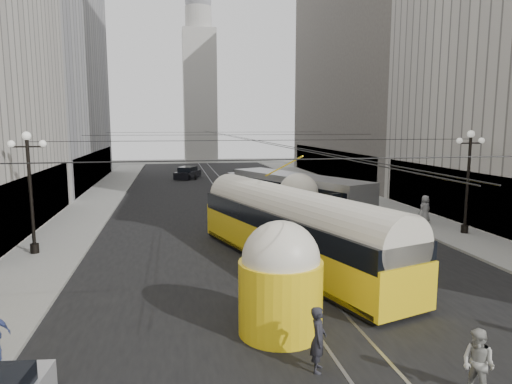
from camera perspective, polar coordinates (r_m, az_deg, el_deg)
name	(u,v)px	position (r m, az deg, el deg)	size (l,w,h in m)	color
road	(234,203)	(40.53, -2.72, -1.34)	(20.00, 85.00, 0.02)	black
sidewalk_left	(99,200)	(44.14, -18.99, -0.89)	(4.00, 72.00, 0.15)	gray
sidewalk_right	(347,193)	(46.93, 11.36, -0.07)	(4.00, 72.00, 0.15)	gray
rail_left	(226,203)	(40.44, -3.77, -1.37)	(0.12, 85.00, 0.04)	gray
rail_right	(243,202)	(40.64, -1.67, -1.31)	(0.12, 85.00, 0.04)	gray
building_left_far	(34,56)	(57.50, -26.05, 15.03)	(12.60, 28.60, 28.60)	#999999
building_right_far	(376,48)	(61.36, 14.76, 17.01)	(12.60, 32.60, 32.60)	#514C47
distant_tower	(199,81)	(87.63, -7.08, 13.66)	(6.00, 6.00, 31.36)	#B2AFA8
lamppost_left_mid	(30,186)	(26.32, -26.40, 0.72)	(1.86, 0.44, 6.37)	black
lamppost_right_mid	(468,176)	(30.99, 25.00, 1.85)	(1.86, 0.44, 6.37)	black
catenary	(237,136)	(38.98, -2.41, 6.97)	(25.00, 72.00, 0.23)	black
streetcar	(292,228)	(22.31, 4.56, -4.52)	(7.32, 16.84, 3.85)	yellow
city_bus	(297,195)	(33.34, 5.16, -0.39)	(7.80, 13.28, 3.25)	#9C9DA1
sedan_white_far	(237,181)	(51.04, -2.36, 1.44)	(2.42, 4.87, 1.48)	#BBBBBB
sedan_dark_far	(188,173)	(59.34, -8.54, 2.36)	(3.70, 5.23, 1.53)	black
pedestrian_crossing_a	(318,339)	(13.47, 7.79, -17.76)	(0.69, 0.45, 1.88)	#232328
pedestrian_crossing_b	(478,364)	(13.51, 26.02, -18.73)	(0.87, 0.68, 1.79)	#A4A499
pedestrian_sidewalk_right	(425,209)	(33.57, 20.38, -2.01)	(0.93, 0.57, 1.90)	slate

